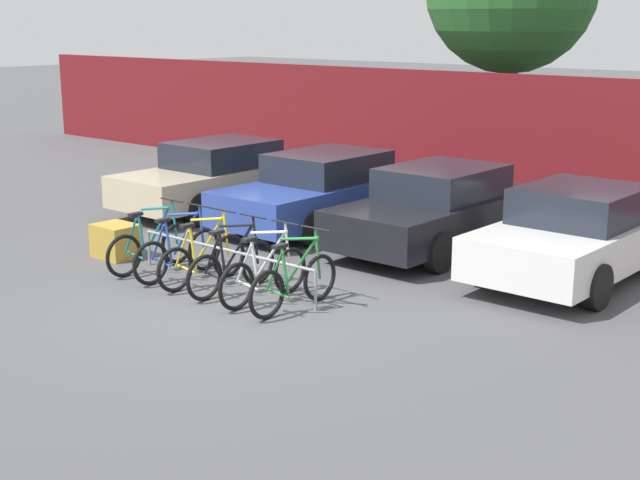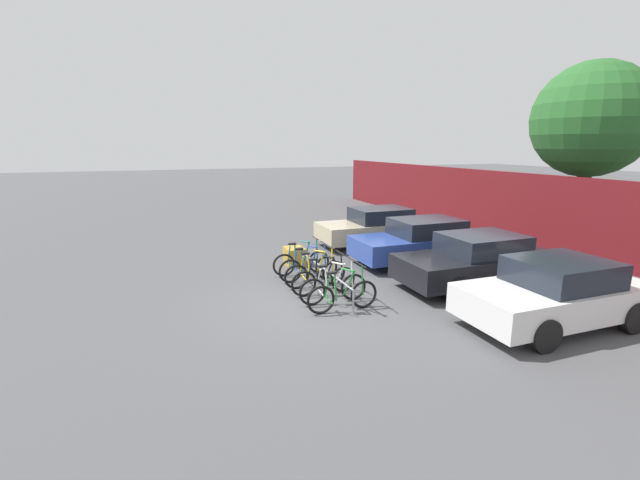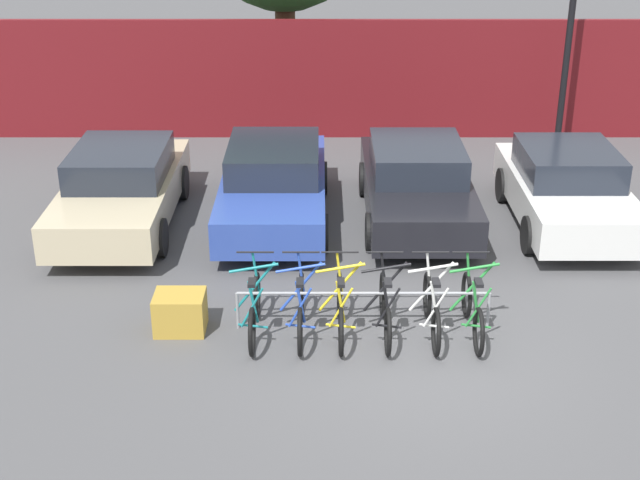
# 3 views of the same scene
# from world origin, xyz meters

# --- Properties ---
(ground_plane) EXTENTS (120.00, 120.00, 0.00)m
(ground_plane) POSITION_xyz_m (0.00, 0.00, 0.00)
(ground_plane) COLOR #4C4C4F
(hoarding_wall) EXTENTS (36.00, 0.16, 2.66)m
(hoarding_wall) POSITION_xyz_m (0.00, 9.50, 1.33)
(hoarding_wall) COLOR maroon
(hoarding_wall) RESTS_ON ground
(bike_rack) EXTENTS (3.54, 0.04, 0.57)m
(bike_rack) POSITION_xyz_m (-0.78, 0.68, 0.48)
(bike_rack) COLOR gray
(bike_rack) RESTS_ON ground
(bicycle_teal) EXTENTS (0.68, 1.71, 1.05)m
(bicycle_teal) POSITION_xyz_m (-2.27, 0.53, 0.38)
(bicycle_teal) COLOR black
(bicycle_teal) RESTS_ON ground
(bicycle_blue) EXTENTS (0.68, 1.71, 1.05)m
(bicycle_blue) POSITION_xyz_m (-1.64, 0.53, 0.38)
(bicycle_blue) COLOR black
(bicycle_blue) RESTS_ON ground
(bicycle_yellow) EXTENTS (0.68, 1.71, 1.05)m
(bicycle_yellow) POSITION_xyz_m (-1.10, 0.53, 0.38)
(bicycle_yellow) COLOR black
(bicycle_yellow) RESTS_ON ground
(bicycle_black) EXTENTS (0.68, 1.71, 1.05)m
(bicycle_black) POSITION_xyz_m (-0.48, 0.53, 0.38)
(bicycle_black) COLOR black
(bicycle_black) RESTS_ON ground
(bicycle_white) EXTENTS (0.68, 1.71, 1.05)m
(bicycle_white) POSITION_xyz_m (0.16, 0.53, 0.38)
(bicycle_white) COLOR black
(bicycle_white) RESTS_ON ground
(bicycle_green) EXTENTS (0.68, 1.71, 1.05)m
(bicycle_green) POSITION_xyz_m (0.72, 0.53, 0.38)
(bicycle_green) COLOR black
(bicycle_green) RESTS_ON ground
(car_beige) EXTENTS (1.91, 4.41, 1.40)m
(car_beige) POSITION_xyz_m (-4.86, 4.37, 0.69)
(car_beige) COLOR #C1B28E
(car_beige) RESTS_ON ground
(car_blue) EXTENTS (1.91, 4.50, 1.40)m
(car_blue) POSITION_xyz_m (-2.19, 4.59, 0.69)
(car_blue) COLOR #2D479E
(car_blue) RESTS_ON ground
(car_black) EXTENTS (1.91, 4.32, 1.40)m
(car_black) POSITION_xyz_m (0.34, 4.59, 0.69)
(car_black) COLOR black
(car_black) RESTS_ON ground
(car_white) EXTENTS (1.91, 4.01, 1.40)m
(car_white) POSITION_xyz_m (2.94, 4.36, 0.69)
(car_white) COLOR silver
(car_white) RESTS_ON ground
(cargo_crate) EXTENTS (0.70, 0.56, 0.55)m
(cargo_crate) POSITION_xyz_m (-3.32, 0.63, 0.28)
(cargo_crate) COLOR #B28C33
(cargo_crate) RESTS_ON ground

